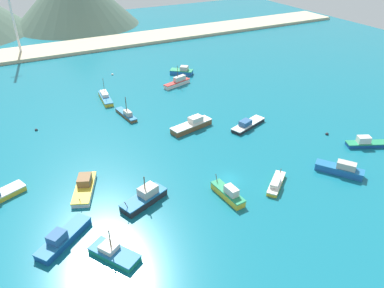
{
  "coord_description": "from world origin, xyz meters",
  "views": [
    {
      "loc": [
        -34.04,
        -48.66,
        43.22
      ],
      "look_at": [
        -0.55,
        14.77,
        0.43
      ],
      "focal_mm": 34.61,
      "sensor_mm": 36.0,
      "label": 1
    }
  ],
  "objects_px": {
    "fishing_boat_1": "(192,125)",
    "fishing_boat_7": "(276,183)",
    "fishing_boat_0": "(178,82)",
    "fishing_boat_8": "(341,169)",
    "buoy_0": "(112,75)",
    "fishing_boat_4": "(126,114)",
    "fishing_boat_5": "(145,198)",
    "fishing_boat_3": "(367,143)",
    "fishing_boat_13": "(182,71)",
    "buoy_2": "(36,130)",
    "fishing_boat_6": "(105,98)",
    "fishing_boat_11": "(228,193)",
    "fishing_boat_2": "(84,187)",
    "fishing_boat_9": "(248,124)",
    "fishing_boat_10": "(63,238)",
    "radio_tower": "(9,3)",
    "buoy_1": "(327,134)",
    "fishing_boat_14": "(114,253)"
  },
  "relations": [
    {
      "from": "fishing_boat_5",
      "to": "buoy_0",
      "type": "relative_size",
      "value": 12.2
    },
    {
      "from": "fishing_boat_5",
      "to": "buoy_2",
      "type": "relative_size",
      "value": 13.44
    },
    {
      "from": "fishing_boat_5",
      "to": "fishing_boat_9",
      "type": "height_order",
      "value": "fishing_boat_5"
    },
    {
      "from": "fishing_boat_13",
      "to": "buoy_1",
      "type": "relative_size",
      "value": 9.76
    },
    {
      "from": "fishing_boat_8",
      "to": "buoy_2",
      "type": "xyz_separation_m",
      "value": [
        -51.5,
        47.46,
        -0.9
      ]
    },
    {
      "from": "fishing_boat_0",
      "to": "fishing_boat_8",
      "type": "relative_size",
      "value": 1.07
    },
    {
      "from": "fishing_boat_13",
      "to": "buoy_2",
      "type": "height_order",
      "value": "fishing_boat_13"
    },
    {
      "from": "fishing_boat_2",
      "to": "fishing_boat_4",
      "type": "xyz_separation_m",
      "value": [
        17.22,
        25.85,
        -0.15
      ]
    },
    {
      "from": "fishing_boat_9",
      "to": "fishing_boat_1",
      "type": "bearing_deg",
      "value": 155.41
    },
    {
      "from": "fishing_boat_0",
      "to": "fishing_boat_11",
      "type": "relative_size",
      "value": 1.19
    },
    {
      "from": "fishing_boat_4",
      "to": "radio_tower",
      "type": "distance_m",
      "value": 74.61
    },
    {
      "from": "fishing_boat_1",
      "to": "fishing_boat_9",
      "type": "bearing_deg",
      "value": -24.59
    },
    {
      "from": "fishing_boat_11",
      "to": "fishing_boat_9",
      "type": "bearing_deg",
      "value": 47.75
    },
    {
      "from": "fishing_boat_0",
      "to": "fishing_boat_8",
      "type": "bearing_deg",
      "value": -81.87
    },
    {
      "from": "buoy_0",
      "to": "fishing_boat_4",
      "type": "bearing_deg",
      "value": -100.89
    },
    {
      "from": "fishing_boat_11",
      "to": "fishing_boat_14",
      "type": "bearing_deg",
      "value": -171.09
    },
    {
      "from": "fishing_boat_5",
      "to": "radio_tower",
      "type": "distance_m",
      "value": 106.46
    },
    {
      "from": "fishing_boat_7",
      "to": "fishing_boat_11",
      "type": "bearing_deg",
      "value": 172.35
    },
    {
      "from": "fishing_boat_4",
      "to": "fishing_boat_11",
      "type": "distance_m",
      "value": 40.77
    },
    {
      "from": "fishing_boat_6",
      "to": "fishing_boat_9",
      "type": "distance_m",
      "value": 41.64
    },
    {
      "from": "fishing_boat_6",
      "to": "fishing_boat_10",
      "type": "bearing_deg",
      "value": -113.29
    },
    {
      "from": "fishing_boat_2",
      "to": "fishing_boat_4",
      "type": "height_order",
      "value": "fishing_boat_4"
    },
    {
      "from": "fishing_boat_0",
      "to": "fishing_boat_4",
      "type": "xyz_separation_m",
      "value": [
        -21.33,
        -13.4,
        -0.34
      ]
    },
    {
      "from": "fishing_boat_0",
      "to": "fishing_boat_3",
      "type": "distance_m",
      "value": 57.06
    },
    {
      "from": "fishing_boat_11",
      "to": "fishing_boat_4",
      "type": "bearing_deg",
      "value": 97.68
    },
    {
      "from": "fishing_boat_2",
      "to": "buoy_2",
      "type": "bearing_deg",
      "value": 99.22
    },
    {
      "from": "fishing_boat_9",
      "to": "fishing_boat_4",
      "type": "bearing_deg",
      "value": 141.8
    },
    {
      "from": "fishing_boat_1",
      "to": "fishing_boat_7",
      "type": "relative_size",
      "value": 1.56
    },
    {
      "from": "fishing_boat_0",
      "to": "fishing_boat_4",
      "type": "relative_size",
      "value": 1.05
    },
    {
      "from": "fishing_boat_3",
      "to": "buoy_2",
      "type": "relative_size",
      "value": 13.7
    },
    {
      "from": "fishing_boat_4",
      "to": "fishing_boat_5",
      "type": "height_order",
      "value": "fishing_boat_4"
    },
    {
      "from": "fishing_boat_2",
      "to": "fishing_boat_9",
      "type": "relative_size",
      "value": 0.95
    },
    {
      "from": "buoy_1",
      "to": "fishing_boat_2",
      "type": "bearing_deg",
      "value": 174.35
    },
    {
      "from": "fishing_boat_8",
      "to": "buoy_1",
      "type": "height_order",
      "value": "fishing_boat_8"
    },
    {
      "from": "fishing_boat_5",
      "to": "fishing_boat_2",
      "type": "bearing_deg",
      "value": 135.59
    },
    {
      "from": "fishing_boat_0",
      "to": "buoy_0",
      "type": "xyz_separation_m",
      "value": [
        -15.21,
        18.39,
        -0.89
      ]
    },
    {
      "from": "fishing_boat_0",
      "to": "fishing_boat_10",
      "type": "xyz_separation_m",
      "value": [
        -44.78,
        -50.87,
        -0.16
      ]
    },
    {
      "from": "fishing_boat_1",
      "to": "fishing_boat_3",
      "type": "distance_m",
      "value": 40.21
    },
    {
      "from": "fishing_boat_7",
      "to": "fishing_boat_8",
      "type": "distance_m",
      "value": 14.42
    },
    {
      "from": "fishing_boat_13",
      "to": "buoy_2",
      "type": "distance_m",
      "value": 52.31
    },
    {
      "from": "fishing_boat_0",
      "to": "fishing_boat_2",
      "type": "bearing_deg",
      "value": -134.47
    },
    {
      "from": "fishing_boat_2",
      "to": "fishing_boat_13",
      "type": "bearing_deg",
      "value": 47.11
    },
    {
      "from": "fishing_boat_2",
      "to": "fishing_boat_6",
      "type": "distance_m",
      "value": 41.72
    },
    {
      "from": "fishing_boat_3",
      "to": "fishing_boat_11",
      "type": "xyz_separation_m",
      "value": [
        -37.55,
        -1.02,
        0.22
      ]
    },
    {
      "from": "fishing_boat_10",
      "to": "buoy_0",
      "type": "height_order",
      "value": "fishing_boat_10"
    },
    {
      "from": "fishing_boat_6",
      "to": "buoy_2",
      "type": "bearing_deg",
      "value": -154.18
    },
    {
      "from": "fishing_boat_10",
      "to": "buoy_0",
      "type": "bearing_deg",
      "value": 66.88
    },
    {
      "from": "fishing_boat_1",
      "to": "fishing_boat_5",
      "type": "distance_m",
      "value": 29.25
    },
    {
      "from": "fishing_boat_0",
      "to": "buoy_2",
      "type": "relative_size",
      "value": 13.59
    },
    {
      "from": "fishing_boat_3",
      "to": "buoy_2",
      "type": "distance_m",
      "value": 77.62
    }
  ]
}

